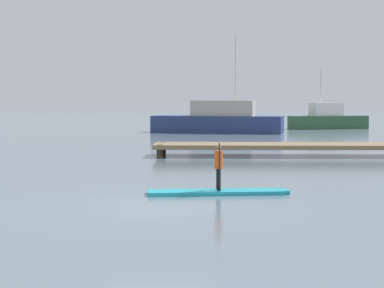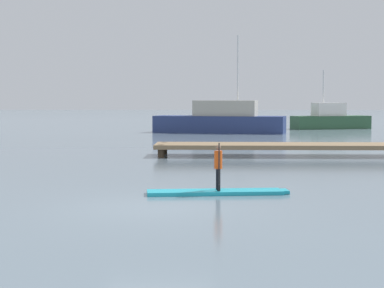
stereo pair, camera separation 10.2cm
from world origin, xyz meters
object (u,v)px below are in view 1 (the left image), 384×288
at_px(fishing_boat_white_large, 219,120).
at_px(motor_boat_small_navy, 328,119).
at_px(paddler_child_solo, 219,165).
at_px(paddleboard_near, 218,192).

distance_m(fishing_boat_white_large, motor_boat_small_navy, 10.82).
bearing_deg(paddler_child_solo, motor_boat_small_navy, 76.05).
relative_size(paddleboard_near, paddler_child_solo, 2.99).
xyz_separation_m(paddleboard_near, motor_boat_small_navy, (9.13, 36.67, 0.72)).
distance_m(paddleboard_near, fishing_boat_white_large, 30.32).
bearing_deg(motor_boat_small_navy, paddler_child_solo, -103.95).
bearing_deg(fishing_boat_white_large, motor_boat_small_navy, 36.04).
xyz_separation_m(paddler_child_solo, motor_boat_small_navy, (9.11, 36.68, 0.00)).
bearing_deg(paddleboard_near, motor_boat_small_navy, 76.03).
xyz_separation_m(paddler_child_solo, fishing_boat_white_large, (0.37, 30.32, 0.13)).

